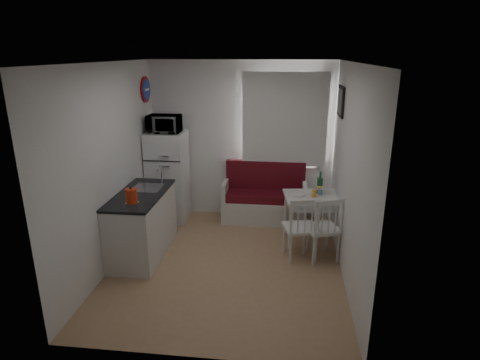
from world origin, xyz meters
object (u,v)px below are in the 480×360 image
object	(u,v)px
bench	(264,202)
dining_table	(317,201)
fridge	(168,177)
chair_right	(323,223)
wine_bottle	(320,183)
kettle	(131,196)
microwave	(164,124)
kitchen_counter	(142,224)
chair_left	(301,222)

from	to	relation	value
bench	dining_table	xyz separation A→B (m)	(0.80, -0.65, 0.30)
dining_table	fridge	world-z (taller)	fridge
chair_right	wine_bottle	xyz separation A→B (m)	(-0.00, 0.77, 0.31)
kettle	wine_bottle	xyz separation A→B (m)	(2.40, 1.22, -0.14)
chair_right	microwave	distance (m)	2.89
bench	kettle	distance (m)	2.46
bench	chair_right	distance (m)	1.58
fridge	microwave	size ratio (longest dim) A/B	2.97
chair_right	fridge	xyz separation A→B (m)	(-2.43, 1.20, 0.18)
bench	dining_table	world-z (taller)	bench
kitchen_counter	dining_table	xyz separation A→B (m)	(2.41, 0.71, 0.17)
chair_right	microwave	bearing A→B (deg)	133.91
kitchen_counter	microwave	bearing A→B (deg)	89.06
fridge	microwave	distance (m)	0.89
dining_table	chair_right	xyz separation A→B (m)	(0.03, -0.67, -0.05)
wine_bottle	kitchen_counter	bearing A→B (deg)	-161.72
fridge	bench	bearing A→B (deg)	4.02
chair_left	microwave	bearing A→B (deg)	137.55
chair_right	kettle	bearing A→B (deg)	170.08
bench	chair_right	size ratio (longest dim) A/B	2.50
chair_right	microwave	size ratio (longest dim) A/B	1.10
bench	wine_bottle	size ratio (longest dim) A/B	4.02
chair_right	wine_bottle	size ratio (longest dim) A/B	1.61
kitchen_counter	kettle	world-z (taller)	kitchen_counter
bench	microwave	bearing A→B (deg)	-174.19
bench	fridge	distance (m)	1.65
chair_left	microwave	world-z (taller)	microwave
dining_table	wine_bottle	size ratio (longest dim) A/B	2.97
kitchen_counter	wine_bottle	bearing A→B (deg)	18.28
microwave	wine_bottle	size ratio (longest dim) A/B	1.46
kitchen_counter	microwave	xyz separation A→B (m)	(0.02, 1.19, 1.18)
bench	microwave	world-z (taller)	microwave
fridge	kitchen_counter	bearing A→B (deg)	-90.90
dining_table	chair_right	distance (m)	0.67
bench	chair_left	world-z (taller)	bench
chair_right	kitchen_counter	bearing A→B (deg)	160.28
kitchen_counter	dining_table	world-z (taller)	kitchen_counter
fridge	chair_left	bearing A→B (deg)	-29.20
microwave	kettle	size ratio (longest dim) A/B	2.21
chair_right	fridge	bearing A→B (deg)	132.96
bench	fridge	xyz separation A→B (m)	(-1.59, -0.11, 0.42)
dining_table	wine_bottle	bearing A→B (deg)	63.29
bench	kettle	world-z (taller)	kettle
dining_table	kettle	bearing A→B (deg)	-162.11
bench	chair_left	distance (m)	1.44
kitchen_counter	kettle	bearing A→B (deg)	-83.20
chair_left	microwave	size ratio (longest dim) A/B	1.03
chair_right	microwave	xyz separation A→B (m)	(-2.43, 1.15, 1.06)
kitchen_counter	chair_left	xyz separation A→B (m)	(2.16, 0.05, 0.11)
fridge	microwave	xyz separation A→B (m)	(0.00, -0.05, 0.89)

